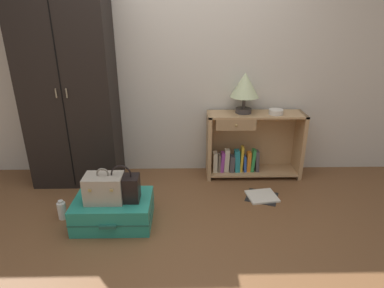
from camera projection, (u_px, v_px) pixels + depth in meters
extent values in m
plane|color=brown|center=(174.00, 249.00, 2.58)|extent=(9.00, 9.00, 0.00)
cube|color=beige|center=(176.00, 57.00, 3.49)|extent=(6.40, 0.10, 2.60)
cube|color=black|center=(69.00, 88.00, 3.30)|extent=(0.90, 0.45, 2.07)
cube|color=black|center=(62.00, 93.00, 3.09)|extent=(0.01, 0.01, 1.97)
cylinder|color=gray|center=(56.00, 93.00, 3.08)|extent=(0.01, 0.01, 0.09)
cylinder|color=gray|center=(67.00, 93.00, 3.08)|extent=(0.01, 0.01, 0.09)
cube|color=tan|center=(209.00, 146.00, 3.63)|extent=(0.04, 0.31, 0.74)
cube|color=tan|center=(299.00, 145.00, 3.64)|extent=(0.04, 0.31, 0.74)
cube|color=tan|center=(256.00, 114.00, 3.50)|extent=(1.05, 0.31, 0.02)
cube|color=tan|center=(252.00, 170.00, 3.75)|extent=(0.97, 0.31, 0.02)
cube|color=tan|center=(252.00, 140.00, 3.77)|extent=(0.97, 0.01, 0.72)
cube|color=#A68259|center=(236.00, 125.00, 3.39)|extent=(0.42, 0.02, 0.12)
sphere|color=#9E844C|center=(236.00, 125.00, 3.38)|extent=(0.02, 0.02, 0.02)
cube|color=beige|center=(215.00, 162.00, 3.68)|extent=(0.05, 0.11, 0.23)
cube|color=#726659|center=(219.00, 162.00, 3.68)|extent=(0.03, 0.10, 0.21)
cube|color=purple|center=(222.00, 162.00, 3.68)|extent=(0.05, 0.10, 0.23)
cube|color=beige|center=(227.00, 160.00, 3.67)|extent=(0.06, 0.08, 0.26)
cube|color=#4C474C|center=(232.00, 163.00, 3.69)|extent=(0.06, 0.11, 0.19)
cube|color=teal|center=(237.00, 161.00, 3.68)|extent=(0.07, 0.10, 0.26)
cube|color=gold|center=(242.00, 159.00, 3.67)|extent=(0.04, 0.09, 0.30)
cube|color=#2D51B2|center=(245.00, 163.00, 3.69)|extent=(0.04, 0.09, 0.19)
cube|color=orange|center=(249.00, 162.00, 3.68)|extent=(0.05, 0.08, 0.23)
cube|color=green|center=(253.00, 160.00, 3.68)|extent=(0.06, 0.09, 0.26)
cube|color=#4C474C|center=(257.00, 161.00, 3.68)|extent=(0.05, 0.09, 0.25)
cylinder|color=#3D3838|center=(243.00, 111.00, 3.51)|extent=(0.17, 0.17, 0.05)
cylinder|color=#3D3838|center=(244.00, 103.00, 3.47)|extent=(0.04, 0.04, 0.13)
cone|color=beige|center=(245.00, 85.00, 3.40)|extent=(0.31, 0.31, 0.26)
cylinder|color=silver|center=(276.00, 112.00, 3.46)|extent=(0.15, 0.15, 0.05)
cube|color=teal|center=(114.00, 211.00, 2.87)|extent=(0.67, 0.45, 0.24)
cube|color=#235E52|center=(114.00, 211.00, 2.87)|extent=(0.68, 0.46, 0.01)
cube|color=#235E52|center=(108.00, 227.00, 2.65)|extent=(0.14, 0.02, 0.03)
cube|color=#A89E8E|center=(104.00, 188.00, 2.75)|extent=(0.32, 0.21, 0.24)
torus|color=slate|center=(103.00, 174.00, 2.70)|extent=(0.11, 0.02, 0.11)
cube|color=tan|center=(90.00, 191.00, 2.64)|extent=(0.02, 0.01, 0.02)
cube|color=tan|center=(111.00, 190.00, 2.64)|extent=(0.02, 0.01, 0.02)
cube|color=black|center=(122.00, 188.00, 2.77)|extent=(0.29, 0.16, 0.22)
torus|color=black|center=(121.00, 175.00, 2.72)|extent=(0.17, 0.01, 0.17)
cylinder|color=white|center=(62.00, 211.00, 2.94)|extent=(0.08, 0.08, 0.16)
cylinder|color=silver|center=(61.00, 202.00, 2.91)|extent=(0.05, 0.05, 0.02)
cube|color=white|center=(262.00, 196.00, 3.31)|extent=(0.33, 0.30, 0.02)
cube|color=black|center=(262.00, 197.00, 3.31)|extent=(0.38, 0.37, 0.01)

